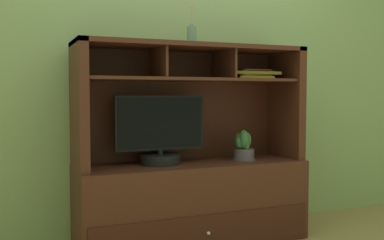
# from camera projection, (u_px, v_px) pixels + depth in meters

# --- Properties ---
(back_wall) EXTENTS (6.00, 0.02, 2.80)m
(back_wall) POSITION_uv_depth(u_px,v_px,m) (177.00, 44.00, 3.29)
(back_wall) COLOR #87A268
(back_wall) RESTS_ON ground
(media_console) EXTENTS (1.58, 0.54, 1.36)m
(media_console) POSITION_uv_depth(u_px,v_px,m) (192.00, 182.00, 3.09)
(media_console) COLOR #472117
(media_console) RESTS_ON ground
(tv_monitor) EXTENTS (0.62, 0.27, 0.46)m
(tv_monitor) POSITION_uv_depth(u_px,v_px,m) (160.00, 137.00, 2.99)
(tv_monitor) COLOR black
(tv_monitor) RESTS_ON media_console
(potted_orchid) EXTENTS (0.17, 0.17, 0.22)m
(potted_orchid) POSITION_uv_depth(u_px,v_px,m) (244.00, 147.00, 3.18)
(potted_orchid) COLOR #554A59
(potted_orchid) RESTS_ON media_console
(magazine_stack_left) EXTENTS (0.40, 0.32, 0.07)m
(magazine_stack_left) POSITION_uv_depth(u_px,v_px,m) (250.00, 75.00, 3.27)
(magazine_stack_left) COLOR gold
(magazine_stack_left) RESTS_ON media_console
(diffuser_bottle) EXTENTS (0.07, 0.07, 0.27)m
(diffuser_bottle) POSITION_uv_depth(u_px,v_px,m) (192.00, 35.00, 3.03)
(diffuser_bottle) COLOR slate
(diffuser_bottle) RESTS_ON media_console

